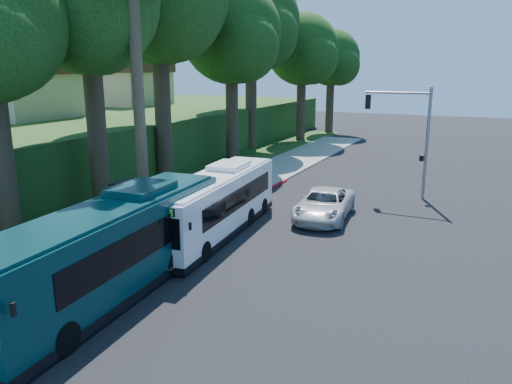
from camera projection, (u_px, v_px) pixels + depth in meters
The scene contains 16 objects.
ground at pixel (297, 234), 24.99m from camera, with size 140.00×140.00×0.00m, color black.
sidewalk at pixel (175, 216), 27.97m from camera, with size 4.50×70.00×0.12m, color gray.
red_curb at pixel (168, 244), 23.51m from camera, with size 0.25×30.00×0.13m, color maroon.
grass_verge at pixel (147, 187), 34.71m from camera, with size 8.00×70.00×0.06m, color #234719.
bus_shelter at pixel (142, 197), 25.01m from camera, with size 3.20×1.51×2.55m.
stop_sign_pole at pixel (146, 207), 22.30m from camera, with size 0.35×0.06×3.17m.
traffic_signal_pole at pixel (411, 129), 31.17m from camera, with size 4.10×0.30×7.00m.
hillside_backdrop at pixel (98, 128), 48.45m from camera, with size 24.00×60.00×8.80m.
tree_0 at pixel (89, 10), 27.34m from camera, with size 8.40×8.00×15.70m.
tree_2 at pixel (232, 38), 41.38m from camera, with size 8.82×8.40×15.12m.
tree_3 at pixel (252, 27), 48.86m from camera, with size 10.08×9.60×17.28m.
tree_4 at pixel (303, 53), 55.43m from camera, with size 8.40×8.00×14.14m.
tree_5 at pixel (332, 61), 62.25m from camera, with size 7.35×7.00×12.86m.
white_bus at pixel (216, 203), 24.79m from camera, with size 3.31×11.20×3.29m.
teal_bus at pixel (114, 246), 18.20m from camera, with size 3.47×12.46×3.67m.
pickup at pixel (324, 204), 27.49m from camera, with size 2.65×5.76×1.60m, color silver.
Camera 1 is at (8.14, -22.38, 8.13)m, focal length 35.00 mm.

